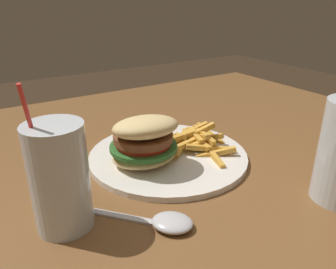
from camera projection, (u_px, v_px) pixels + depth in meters
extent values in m
cube|color=brown|center=(179.00, 180.00, 0.56)|extent=(1.25, 1.05, 0.03)
cylinder|color=brown|center=(228.00, 170.00, 1.33)|extent=(0.09, 0.09, 0.69)
cylinder|color=white|center=(168.00, 155.00, 0.60)|extent=(0.29, 0.29, 0.01)
ellipsoid|color=#E0C17F|center=(144.00, 155.00, 0.56)|extent=(0.12, 0.10, 0.03)
cylinder|color=#2D6628|center=(143.00, 147.00, 0.55)|extent=(0.13, 0.13, 0.01)
cylinder|color=red|center=(143.00, 142.00, 0.55)|extent=(0.10, 0.10, 0.01)
cylinder|color=brown|center=(143.00, 137.00, 0.54)|extent=(0.11, 0.11, 0.01)
ellipsoid|color=#E0C17F|center=(146.00, 127.00, 0.52)|extent=(0.12, 0.11, 0.05)
cube|color=gold|center=(180.00, 149.00, 0.58)|extent=(0.05, 0.04, 0.01)
cube|color=gold|center=(184.00, 134.00, 0.63)|extent=(0.05, 0.06, 0.02)
cube|color=gold|center=(182.00, 146.00, 0.59)|extent=(0.07, 0.02, 0.01)
cube|color=gold|center=(195.00, 135.00, 0.61)|extent=(0.02, 0.06, 0.01)
cube|color=gold|center=(204.00, 132.00, 0.63)|extent=(0.04, 0.07, 0.02)
cube|color=gold|center=(213.00, 154.00, 0.58)|extent=(0.03, 0.09, 0.02)
cube|color=gold|center=(193.00, 131.00, 0.62)|extent=(0.07, 0.02, 0.03)
cube|color=gold|center=(191.00, 139.00, 0.62)|extent=(0.06, 0.05, 0.01)
cube|color=gold|center=(188.00, 134.00, 0.61)|extent=(0.07, 0.01, 0.01)
cube|color=gold|center=(194.00, 139.00, 0.62)|extent=(0.06, 0.06, 0.02)
cube|color=gold|center=(206.00, 138.00, 0.64)|extent=(0.04, 0.07, 0.03)
cube|color=gold|center=(185.00, 146.00, 0.60)|extent=(0.05, 0.05, 0.02)
cube|color=gold|center=(194.00, 134.00, 0.61)|extent=(0.09, 0.03, 0.04)
cube|color=gold|center=(210.00, 134.00, 0.66)|extent=(0.02, 0.07, 0.03)
cube|color=gold|center=(216.00, 153.00, 0.58)|extent=(0.07, 0.04, 0.02)
cube|color=gold|center=(211.00, 148.00, 0.59)|extent=(0.08, 0.05, 0.02)
cube|color=gold|center=(197.00, 136.00, 0.63)|extent=(0.02, 0.08, 0.03)
cube|color=gold|center=(204.00, 135.00, 0.61)|extent=(0.01, 0.07, 0.02)
cube|color=gold|center=(184.00, 136.00, 0.65)|extent=(0.07, 0.02, 0.02)
cube|color=gold|center=(200.00, 140.00, 0.61)|extent=(0.03, 0.08, 0.02)
cylinder|color=silver|center=(60.00, 178.00, 0.40)|extent=(0.07, 0.07, 0.14)
cylinder|color=#EFA819|center=(61.00, 190.00, 0.41)|extent=(0.06, 0.06, 0.10)
cylinder|color=red|center=(40.00, 158.00, 0.39)|extent=(0.03, 0.04, 0.19)
ellipsoid|color=silver|center=(172.00, 222.00, 0.42)|extent=(0.07, 0.07, 0.02)
cube|color=silver|center=(113.00, 215.00, 0.44)|extent=(0.09, 0.10, 0.00)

